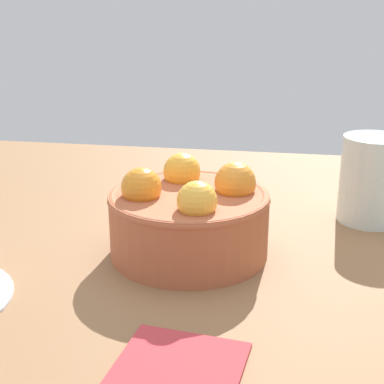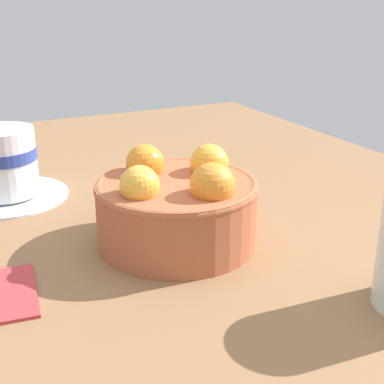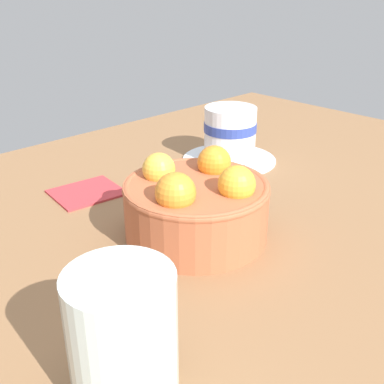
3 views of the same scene
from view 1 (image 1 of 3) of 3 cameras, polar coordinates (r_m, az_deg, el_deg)
ground_plane at (r=59.54cm, az=-0.31°, el=-8.30°), size 124.55×86.00×4.61cm
terracotta_bowl at (r=56.90cm, az=-0.30°, el=-2.49°), size 16.49×16.49×9.65cm
water_glass at (r=68.74cm, az=18.03°, el=1.24°), size 7.56×7.56×10.29cm
folded_napkin at (r=41.83cm, az=-1.26°, el=-17.17°), size 9.93×8.90×0.60cm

